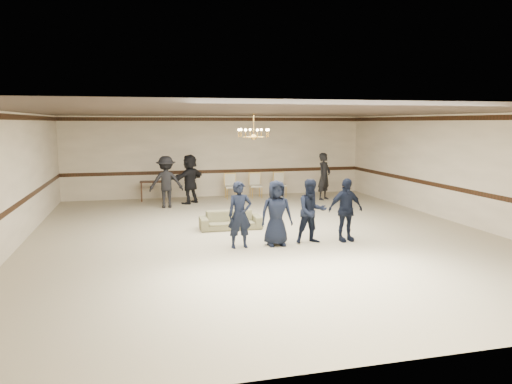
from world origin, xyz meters
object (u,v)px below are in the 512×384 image
at_px(banquet_chair_mid, 256,186).
at_px(boy_c, 312,211).
at_px(boy_d, 345,210).
at_px(console_table, 152,191).
at_px(boy_b, 276,213).
at_px(boy_a, 240,215).
at_px(banquet_chair_left, 231,186).
at_px(banquet_chair_right, 280,185).
at_px(adult_right, 324,176).
at_px(chandelier, 254,125).
at_px(adult_mid, 190,179).
at_px(settee, 230,220).
at_px(adult_left, 166,182).

bearing_deg(banquet_chair_mid, boy_c, -89.76).
bearing_deg(boy_d, console_table, 115.90).
height_order(boy_b, boy_d, same).
bearing_deg(boy_d, banquet_chair_mid, 88.84).
height_order(boy_a, boy_c, same).
bearing_deg(banquet_chair_left, boy_d, -74.94).
xyz_separation_m(boy_b, banquet_chair_left, (0.33, 7.32, -0.31)).
distance_m(boy_c, banquet_chair_right, 7.46).
height_order(adult_right, banquet_chair_left, adult_right).
distance_m(chandelier, banquet_chair_right, 6.18).
xyz_separation_m(chandelier, console_table, (-2.64, 5.38, -2.49)).
relative_size(boy_d, banquet_chair_mid, 1.66).
distance_m(chandelier, boy_d, 3.50).
bearing_deg(adult_mid, boy_a, 50.00).
height_order(chandelier, banquet_chair_right, chandelier).
bearing_deg(settee, adult_left, 112.29).
bearing_deg(adult_right, adult_mid, 137.80).
bearing_deg(adult_right, console_table, 130.84).
relative_size(boy_b, banquet_chair_right, 1.66).
height_order(boy_a, adult_left, adult_left).
height_order(chandelier, adult_mid, chandelier).
height_order(boy_b, settee, boy_b).
bearing_deg(adult_left, banquet_chair_mid, -156.62).
xyz_separation_m(boy_d, adult_mid, (-3.14, 6.61, 0.11)).
height_order(boy_b, adult_right, adult_right).
relative_size(adult_left, adult_mid, 1.00).
bearing_deg(adult_right, settee, -174.79).
bearing_deg(settee, boy_d, -37.95).
bearing_deg(boy_d, chandelier, 125.84).
relative_size(boy_d, adult_right, 0.88).
height_order(boy_b, boy_c, same).
height_order(boy_d, banquet_chair_mid, boy_d).
height_order(boy_a, banquet_chair_left, boy_a).
bearing_deg(settee, chandelier, 8.74).
distance_m(chandelier, banquet_chair_mid, 5.87).
bearing_deg(banquet_chair_left, banquet_chair_mid, 3.69).
distance_m(chandelier, adult_mid, 5.06).
bearing_deg(banquet_chair_mid, boy_a, -103.35).
relative_size(chandelier, banquet_chair_mid, 0.98).
relative_size(boy_b, adult_right, 0.88).
height_order(boy_d, adult_left, adult_left).
xyz_separation_m(boy_d, adult_right, (1.96, 6.21, 0.11)).
distance_m(banquet_chair_mid, banquet_chair_right, 1.00).
relative_size(chandelier, adult_mid, 0.52).
height_order(adult_mid, banquet_chair_left, adult_mid).
relative_size(banquet_chair_left, banquet_chair_right, 1.00).
distance_m(adult_right, banquet_chair_right, 1.85).
relative_size(boy_c, adult_left, 0.88).
relative_size(adult_left, banquet_chair_right, 1.88).
distance_m(banquet_chair_left, banquet_chair_right, 2.00).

